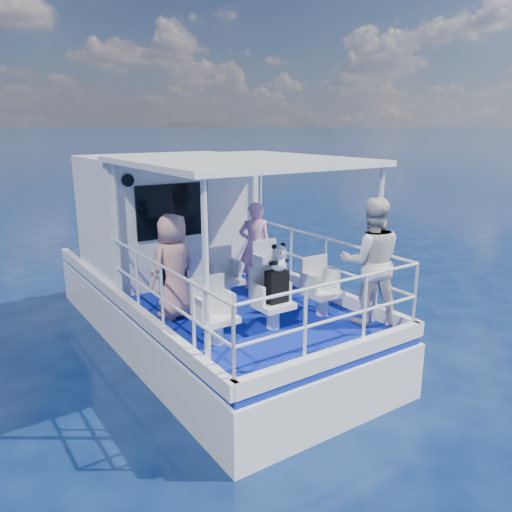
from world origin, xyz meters
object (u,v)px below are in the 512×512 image
(passenger_port_fwd, at_px, (174,266))
(passenger_stbd_aft, at_px, (371,262))
(backpack_center, at_px, (277,286))
(panda, at_px, (278,257))

(passenger_port_fwd, relative_size, passenger_stbd_aft, 0.86)
(passenger_port_fwd, height_order, backpack_center, passenger_port_fwd)
(passenger_stbd_aft, xyz_separation_m, backpack_center, (-1.21, 0.55, -0.29))
(passenger_port_fwd, height_order, passenger_stbd_aft, passenger_stbd_aft)
(passenger_port_fwd, bearing_deg, backpack_center, 113.34)
(passenger_port_fwd, height_order, panda, passenger_port_fwd)
(passenger_stbd_aft, distance_m, backpack_center, 1.36)
(backpack_center, height_order, panda, panda)
(passenger_port_fwd, relative_size, backpack_center, 3.40)
(backpack_center, distance_m, panda, 0.42)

